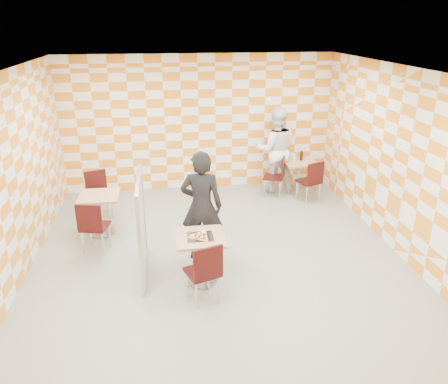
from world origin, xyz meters
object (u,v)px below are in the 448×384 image
(man_dark, at_px, (202,206))
(chair_empty_far, at_px, (98,190))
(man_white, at_px, (276,150))
(chair_empty_near, at_px, (92,224))
(sport_bottle, at_px, (294,157))
(partition, at_px, (142,226))
(chair_main_front, at_px, (205,269))
(chair_second_front, at_px, (312,179))
(main_table, at_px, (200,251))
(empty_table, at_px, (100,207))
(soda_bottle, at_px, (301,156))
(chair_second_side, at_px, (278,173))
(second_table, at_px, (299,172))

(man_dark, bearing_deg, chair_empty_far, -33.91)
(man_dark, relative_size, man_white, 0.95)
(chair_empty_near, relative_size, sport_bottle, 4.62)
(partition, xyz_separation_m, sport_bottle, (3.23, 2.97, 0.05))
(chair_main_front, height_order, chair_second_front, same)
(chair_second_front, height_order, man_dark, man_dark)
(sport_bottle, bearing_deg, chair_main_front, -121.44)
(main_table, xyz_separation_m, sport_bottle, (2.40, 3.33, 0.33))
(empty_table, xyz_separation_m, chair_second_front, (4.24, 0.83, 0.04))
(man_white, distance_m, soda_bottle, 0.58)
(chair_second_front, xyz_separation_m, sport_bottle, (-0.20, 0.66, 0.29))
(chair_second_side, relative_size, chair_empty_far, 1.00)
(chair_second_side, distance_m, man_white, 0.58)
(chair_empty_far, bearing_deg, man_dark, -45.76)
(man_dark, bearing_deg, empty_table, -21.32)
(man_white, relative_size, sport_bottle, 9.57)
(chair_main_front, bearing_deg, sport_bottle, 58.56)
(chair_empty_near, xyz_separation_m, sport_bottle, (4.07, 2.25, 0.29))
(main_table, xyz_separation_m, chair_empty_far, (-1.77, 2.62, 0.04))
(second_table, height_order, chair_empty_far, chair_empty_far)
(chair_empty_near, relative_size, chair_empty_far, 1.00)
(empty_table, distance_m, sport_bottle, 4.32)
(chair_second_side, bearing_deg, second_table, 15.34)
(chair_empty_far, xyz_separation_m, man_dark, (1.87, -1.92, 0.37))
(chair_empty_near, bearing_deg, chair_main_front, -44.39)
(second_table, xyz_separation_m, chair_main_front, (-2.49, -3.83, 0.04))
(empty_table, xyz_separation_m, man_white, (3.66, 1.68, 0.45))
(partition, bearing_deg, chair_second_side, 44.36)
(main_table, relative_size, chair_second_front, 0.81)
(empty_table, relative_size, chair_second_front, 0.81)
(man_white, xyz_separation_m, soda_bottle, (0.54, -0.19, -0.10))
(second_table, xyz_separation_m, man_dark, (-2.41, -2.55, 0.40))
(main_table, xyz_separation_m, second_table, (2.50, 3.26, 0.00))
(chair_empty_far, bearing_deg, main_table, -55.89)
(chair_second_front, xyz_separation_m, partition, (-3.43, -2.31, 0.25))
(empty_table, distance_m, chair_second_front, 4.32)
(chair_empty_near, distance_m, partition, 1.14)
(chair_second_side, bearing_deg, soda_bottle, 20.72)
(chair_second_front, relative_size, chair_second_side, 1.00)
(partition, height_order, man_white, man_white)
(man_white, xyz_separation_m, sport_bottle, (0.38, -0.19, -0.12))
(second_table, height_order, chair_second_front, chair_second_front)
(second_table, bearing_deg, man_white, 151.25)
(soda_bottle, bearing_deg, chair_second_side, -159.28)
(man_white, bearing_deg, man_dark, 62.91)
(chair_second_side, xyz_separation_m, chair_empty_near, (-3.66, -2.03, 0.00))
(chair_main_front, distance_m, man_white, 4.57)
(chair_empty_near, height_order, man_white, man_white)
(empty_table, distance_m, chair_main_front, 2.92)
(main_table, distance_m, second_table, 4.10)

